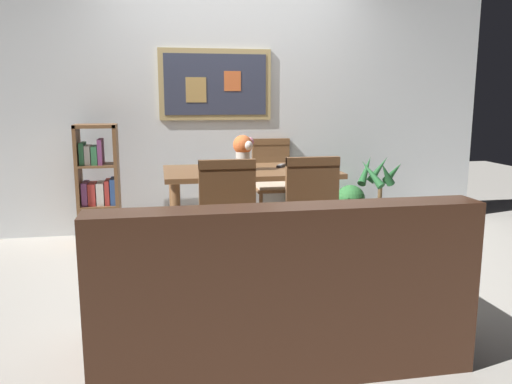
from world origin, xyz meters
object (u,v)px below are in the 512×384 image
(dining_table, at_px, (250,181))
(bookshelf, at_px, (99,192))
(dining_chair_near_right, at_px, (308,207))
(potted_ivy, at_px, (350,205))
(leather_couch, at_px, (275,297))
(potted_palm, at_px, (379,207))
(dining_chair_far_right, at_px, (273,177))
(tv_remote, at_px, (281,166))
(flower_vase, at_px, (243,149))
(dining_chair_near_left, at_px, (226,211))

(dining_table, bearing_deg, bookshelf, 158.59)
(dining_chair_near_right, distance_m, potted_ivy, 1.63)
(leather_couch, distance_m, potted_palm, 2.55)
(dining_chair_far_right, height_order, tv_remote, dining_chair_far_right)
(dining_chair_near_right, xyz_separation_m, flower_vase, (-0.36, 0.66, 0.36))
(dining_chair_near_left, bearing_deg, flower_vase, 71.17)
(dining_table, xyz_separation_m, leather_couch, (-0.19, -1.79, -0.31))
(potted_palm, bearing_deg, bookshelf, 175.18)
(dining_table, height_order, dining_chair_near_left, dining_chair_near_left)
(dining_chair_near_left, bearing_deg, bookshelf, 128.02)
(potted_palm, bearing_deg, dining_table, -167.56)
(dining_chair_far_right, bearing_deg, dining_chair_near_right, -92.37)
(dining_chair_near_right, bearing_deg, dining_chair_far_right, 87.63)
(dining_chair_near_right, relative_size, potted_palm, 1.17)
(dining_chair_near_left, bearing_deg, dining_table, 68.10)
(flower_vase, distance_m, tv_remote, 0.42)
(dining_table, distance_m, flower_vase, 0.29)
(leather_couch, bearing_deg, tv_remote, 75.73)
(dining_chair_far_right, bearing_deg, dining_table, -116.51)
(flower_vase, bearing_deg, leather_couch, -94.09)
(dining_chair_far_right, relative_size, tv_remote, 5.77)
(flower_vase, height_order, tv_remote, flower_vase)
(dining_chair_near_left, distance_m, dining_chair_near_right, 0.60)
(bookshelf, bearing_deg, dining_chair_far_right, 7.50)
(dining_chair_far_right, distance_m, potted_palm, 1.06)
(dining_chair_near_right, bearing_deg, tv_remote, 90.36)
(dining_chair_near_left, distance_m, flower_vase, 0.83)
(dining_chair_near_left, height_order, potted_ivy, dining_chair_near_left)
(potted_palm, distance_m, tv_remote, 1.11)
(dining_chair_near_left, height_order, tv_remote, dining_chair_near_left)
(dining_chair_far_right, bearing_deg, potted_palm, -24.82)
(dining_chair_near_left, distance_m, tv_remote, 1.06)
(bookshelf, distance_m, tv_remote, 1.65)
(dining_chair_near_left, height_order, dining_chair_far_right, same)
(potted_palm, bearing_deg, leather_couch, -125.56)
(potted_ivy, bearing_deg, dining_table, -150.88)
(dining_chair_far_right, xyz_separation_m, bookshelf, (-1.65, -0.22, -0.05))
(leather_couch, distance_m, flower_vase, 1.84)
(leather_couch, bearing_deg, bookshelf, 115.60)
(potted_ivy, relative_size, tv_remote, 2.82)
(potted_palm, relative_size, tv_remote, 4.92)
(dining_chair_near_left, relative_size, potted_ivy, 2.04)
(potted_ivy, bearing_deg, dining_chair_near_left, -136.21)
(potted_ivy, bearing_deg, dining_chair_near_right, -122.22)
(dining_chair_near_left, bearing_deg, dining_chair_near_right, 4.08)
(potted_ivy, height_order, potted_palm, potted_palm)
(dining_table, height_order, bookshelf, bookshelf)
(dining_table, bearing_deg, dining_chair_near_right, -67.09)
(potted_ivy, bearing_deg, tv_remote, -147.82)
(bookshelf, relative_size, potted_ivy, 2.43)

